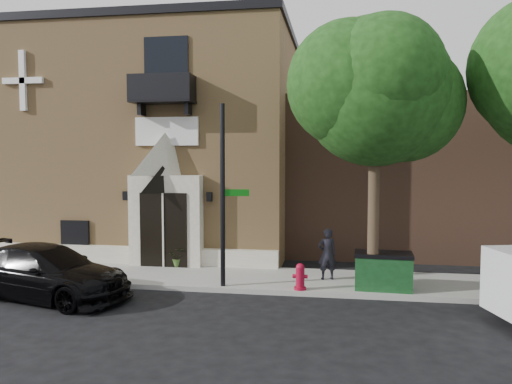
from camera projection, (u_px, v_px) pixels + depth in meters
ground at (168, 291)px, 14.90m from camera, size 120.00×120.00×0.00m
sidewalk at (213, 278)px, 16.22m from camera, size 42.00×3.00×0.15m
church at (162, 143)px, 22.89m from camera, size 12.20×11.01×9.30m
neighbour_building at (501, 175)px, 21.64m from camera, size 18.00×8.00×6.40m
street_tree_left at (377, 90)px, 13.88m from camera, size 4.97×4.38×7.77m
black_sedan at (46, 272)px, 14.07m from camera, size 5.51×3.23×1.50m
street_sign at (223, 195)px, 14.72m from camera, size 0.93×0.85×5.40m
fire_hydrant at (300, 277)px, 14.44m from camera, size 0.44×0.35×0.77m
dumpster at (383, 270)px, 14.50m from camera, size 1.69×1.02×1.07m
planter at (178, 257)px, 17.48m from camera, size 0.62×0.55×0.66m
pedestrian_near at (327, 254)px, 15.64m from camera, size 0.67×0.52×1.61m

